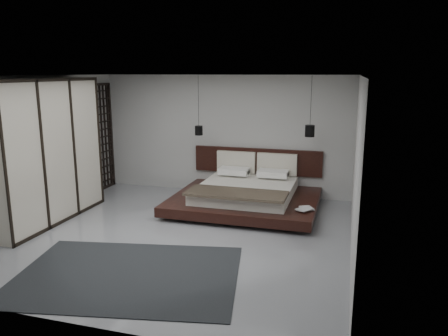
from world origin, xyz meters
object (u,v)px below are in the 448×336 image
(lattice_screen, at_px, (102,137))
(wardrobe, at_px, (45,151))
(pendant_left, at_px, (199,130))
(bed, at_px, (246,194))
(pendant_right, at_px, (310,131))
(rug, at_px, (128,274))

(lattice_screen, height_order, wardrobe, wardrobe)
(lattice_screen, xyz_separation_m, pendant_left, (2.53, -0.05, 0.27))
(wardrobe, bearing_deg, pendant_left, 46.16)
(lattice_screen, relative_size, bed, 0.86)
(pendant_right, bearing_deg, pendant_left, 180.00)
(pendant_right, xyz_separation_m, rug, (-2.13, -4.10, -1.64))
(pendant_right, xyz_separation_m, wardrobe, (-4.76, -2.37, -0.27))
(wardrobe, relative_size, rug, 0.89)
(pendant_right, distance_m, rug, 4.90)
(lattice_screen, bearing_deg, wardrobe, -84.08)
(pendant_right, height_order, wardrobe, pendant_right)
(pendant_left, distance_m, rug, 4.40)
(pendant_left, distance_m, wardrobe, 3.29)
(lattice_screen, height_order, bed, lattice_screen)
(lattice_screen, distance_m, rug, 5.21)
(lattice_screen, distance_m, bed, 3.94)
(lattice_screen, bearing_deg, bed, -8.31)
(bed, distance_m, pendant_left, 1.84)
(bed, xyz_separation_m, rug, (-0.89, -3.60, -0.30))
(bed, distance_m, pendant_right, 1.90)
(rug, bearing_deg, lattice_screen, 124.70)
(bed, bearing_deg, pendant_right, 21.86)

